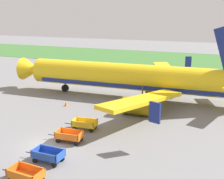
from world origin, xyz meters
name	(u,v)px	position (x,y,z in m)	size (l,w,h in m)	color
ground_plane	(48,146)	(0.00, 0.00, 0.00)	(220.00, 220.00, 0.00)	slate
grass_strip	(172,59)	(0.00, 57.77, 0.03)	(220.00, 28.00, 0.06)	#3D7033
airplane	(136,78)	(2.72, 17.89, 3.05)	(37.63, 30.26, 11.34)	yellow
baggage_cart_nearest	(26,175)	(2.05, -5.55, 0.60)	(3.58, 1.52, 1.07)	orange
baggage_cart_second_in_row	(48,155)	(1.81, -2.44, 0.60)	(3.55, 1.41, 1.07)	#234CB2
baggage_cart_third_in_row	(69,136)	(1.40, 1.58, 0.60)	(3.60, 1.60, 1.07)	orange
baggage_cart_fourth_in_row	(85,124)	(1.32, 4.83, 0.60)	(3.61, 1.65, 1.07)	gold
traffic_cone_near_plane	(66,104)	(-4.76, 10.98, 0.29)	(0.45, 0.45, 0.59)	orange
traffic_cone_by_carts	(147,112)	(6.11, 11.71, 0.32)	(0.48, 0.48, 0.63)	orange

